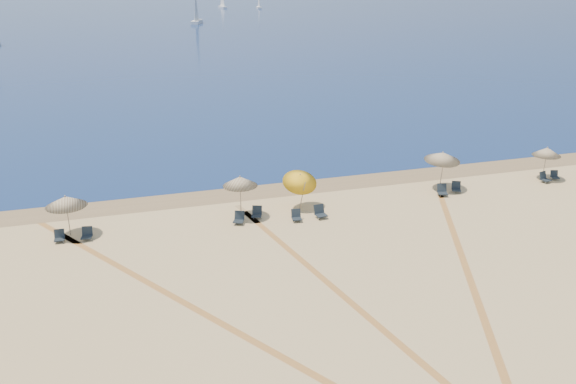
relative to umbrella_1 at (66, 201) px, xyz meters
name	(u,v)px	position (x,y,z in m)	size (l,w,h in m)	color
ocean	(131,4)	(12.28, 204.69, -2.00)	(500.00, 500.00, 0.00)	#0C2151
wet_sand	(271,189)	(12.28, 3.69, -2.00)	(500.00, 500.00, 0.00)	olive
umbrella_1	(66,201)	(0.00, 0.00, 0.00)	(2.17, 2.17, 2.35)	gray
umbrella_2	(240,181)	(9.46, -0.17, 0.21)	(2.00, 2.00, 2.56)	gray
umbrella_3	(300,179)	(13.16, 0.08, -0.11)	(2.06, 2.09, 2.62)	gray
umbrella_4	(443,157)	(22.96, 0.62, 0.23)	(2.30, 2.34, 2.63)	gray
umbrella_5	(547,152)	(30.78, 0.36, -0.05)	(1.87, 1.87, 2.30)	gray
chair_1	(59,236)	(-0.51, -0.60, -1.73)	(0.54, 0.63, 0.63)	black
chair_2	(87,234)	(0.89, -0.73, -1.71)	(0.65, 0.73, 0.66)	black
chair_3	(239,218)	(9.16, -1.02, -1.70)	(0.79, 0.84, 0.69)	black
chair_4	(257,213)	(10.32, -0.54, -1.71)	(0.76, 0.82, 0.68)	black
chair_5	(296,216)	(12.40, -1.59, -1.72)	(0.61, 0.69, 0.65)	black
chair_6	(320,212)	(13.86, -1.55, -1.68)	(0.69, 0.79, 0.74)	black
chair_7	(442,191)	(22.52, -0.43, -1.69)	(0.77, 0.84, 0.72)	black
chair_8	(456,187)	(23.71, -0.15, -1.71)	(0.79, 0.84, 0.68)	black
chair_9	(544,178)	(30.45, -0.20, -1.70)	(0.71, 0.79, 0.69)	black
chair_10	(555,175)	(31.50, 0.07, -1.74)	(0.65, 0.71, 0.60)	black
sailboat_0	(196,10)	(24.66, 121.56, 1.12)	(3.96, 7.14, 10.34)	white
sailboat_1	(259,1)	(52.56, 169.81, 0.21)	(1.78, 5.03, 7.34)	white
sailboat_2	(222,0)	(41.20, 175.05, 0.40)	(2.12, 5.48, 7.96)	white
tire_tracks	(346,312)	(11.57, -11.36, -2.00)	(50.29, 42.72, 0.00)	tan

